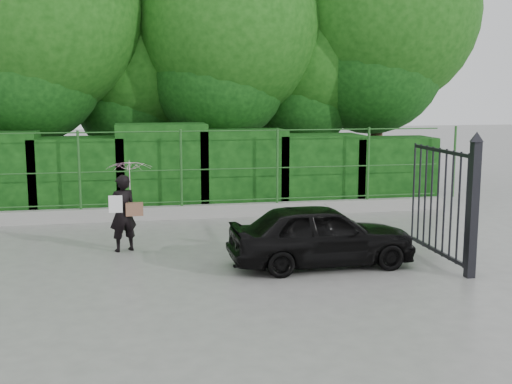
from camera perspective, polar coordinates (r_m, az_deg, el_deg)
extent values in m
plane|color=gray|center=(10.85, -6.85, -7.07)|extent=(80.00, 80.00, 0.00)
cube|color=#9E9E99|center=(15.19, -8.10, -1.84)|extent=(14.00, 0.25, 0.30)
cylinder|color=#245821|center=(15.05, -15.44, 1.88)|extent=(0.06, 0.06, 1.80)
cylinder|color=#245821|center=(15.05, -6.67, 2.14)|extent=(0.06, 0.06, 1.80)
cylinder|color=#245821|center=(15.39, 1.90, 2.35)|extent=(0.06, 0.06, 1.80)
cylinder|color=#245821|center=(16.05, 9.94, 2.50)|extent=(0.06, 0.06, 1.80)
cylinder|color=#245821|center=(17.01, 17.21, 2.60)|extent=(0.06, 0.06, 1.80)
cylinder|color=#245821|center=(15.14, -8.13, -0.91)|extent=(13.60, 0.03, 0.03)
cylinder|color=#245821|center=(15.03, -8.19, 1.91)|extent=(13.60, 0.03, 0.03)
cylinder|color=#245821|center=(14.94, -8.27, 5.33)|extent=(13.60, 0.03, 0.03)
cube|color=black|center=(16.08, -15.49, 1.37)|extent=(2.20, 1.20, 1.87)
cube|color=black|center=(16.03, -8.36, 2.13)|extent=(2.20, 1.20, 2.18)
cube|color=black|center=(16.25, -1.29, 2.02)|extent=(2.20, 1.20, 2.01)
cube|color=black|center=(16.71, 5.49, 1.92)|extent=(2.20, 1.20, 1.86)
cube|color=black|center=(17.38, 11.83, 1.89)|extent=(2.20, 1.20, 1.76)
cylinder|color=black|center=(17.76, -18.48, 6.20)|extent=(0.36, 0.36, 4.50)
sphere|color=#14470F|center=(17.85, -18.93, 14.88)|extent=(5.40, 5.40, 5.40)
cylinder|color=black|center=(18.95, -10.35, 4.78)|extent=(0.36, 0.36, 3.25)
sphere|color=#14470F|center=(18.91, -10.52, 10.68)|extent=(3.90, 3.90, 3.90)
cylinder|color=black|center=(18.12, -2.38, 6.31)|extent=(0.36, 0.36, 4.25)
sphere|color=#14470F|center=(18.18, -2.43, 14.36)|extent=(5.10, 5.10, 5.10)
cylinder|color=black|center=(19.35, 4.69, 5.35)|extent=(0.36, 0.36, 3.50)
sphere|color=#14470F|center=(19.33, 4.77, 11.58)|extent=(4.20, 4.20, 4.20)
cylinder|color=black|center=(19.58, 10.72, 7.10)|extent=(0.36, 0.36, 4.75)
sphere|color=#14470F|center=(19.70, 10.97, 15.41)|extent=(5.70, 5.70, 5.70)
cube|color=black|center=(10.79, 18.71, -1.58)|extent=(0.14, 0.14, 2.20)
cone|color=black|center=(10.64, 19.04, 4.67)|extent=(0.22, 0.22, 0.16)
cube|color=black|center=(11.98, 15.77, -5.06)|extent=(0.05, 2.00, 0.06)
cube|color=black|center=(11.68, 16.15, 3.54)|extent=(0.05, 2.00, 0.06)
cylinder|color=black|center=(10.97, 18.19, -1.65)|extent=(0.04, 0.04, 1.90)
cylinder|color=black|center=(11.18, 17.57, -1.42)|extent=(0.04, 0.04, 1.90)
cylinder|color=black|center=(11.40, 16.97, -1.20)|extent=(0.04, 0.04, 1.90)
cylinder|color=black|center=(11.62, 16.40, -0.98)|extent=(0.04, 0.04, 1.90)
cylinder|color=black|center=(11.84, 15.85, -0.78)|extent=(0.04, 0.04, 1.90)
cylinder|color=black|center=(12.06, 15.31, -0.58)|extent=(0.04, 0.04, 1.90)
cylinder|color=black|center=(12.28, 14.80, -0.38)|extent=(0.04, 0.04, 1.90)
cylinder|color=black|center=(12.50, 14.31, -0.20)|extent=(0.04, 0.04, 1.90)
cylinder|color=black|center=(12.72, 13.83, -0.02)|extent=(0.04, 0.04, 1.90)
imported|color=black|center=(12.23, -11.77, -1.86)|extent=(0.62, 0.52, 1.45)
imported|color=#FFCCE8|center=(12.18, -11.15, 0.95)|extent=(0.86, 0.88, 0.79)
cube|color=brown|center=(12.14, -10.75, -1.51)|extent=(0.32, 0.15, 0.24)
cube|color=white|center=(12.08, -12.38, -1.06)|extent=(0.25, 0.02, 0.32)
imported|color=black|center=(11.09, 5.82, -3.79)|extent=(3.24, 1.38, 1.09)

